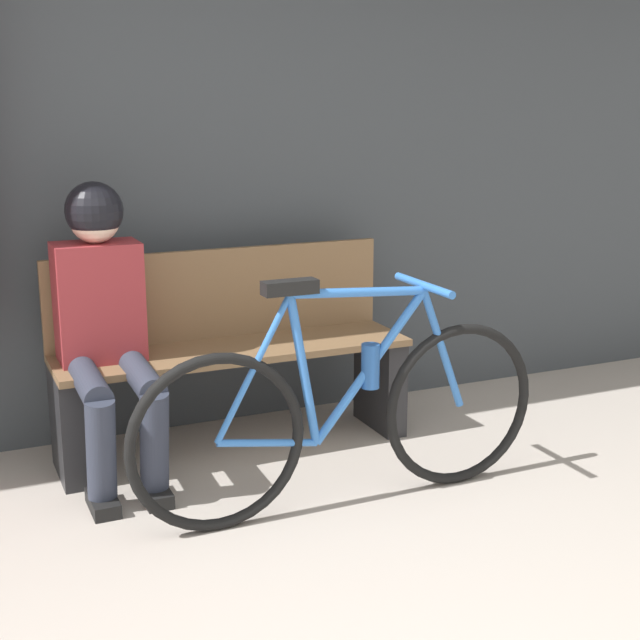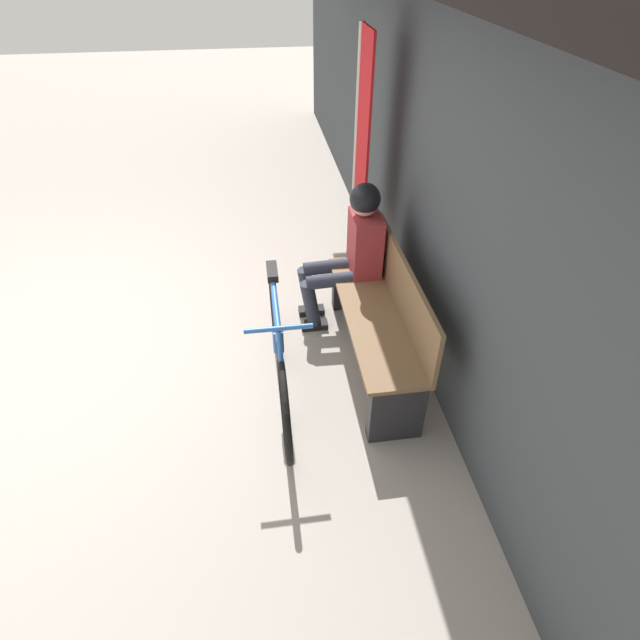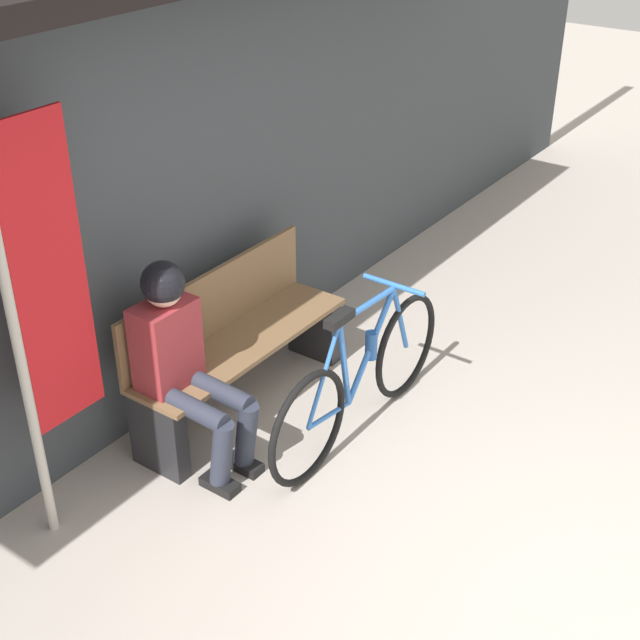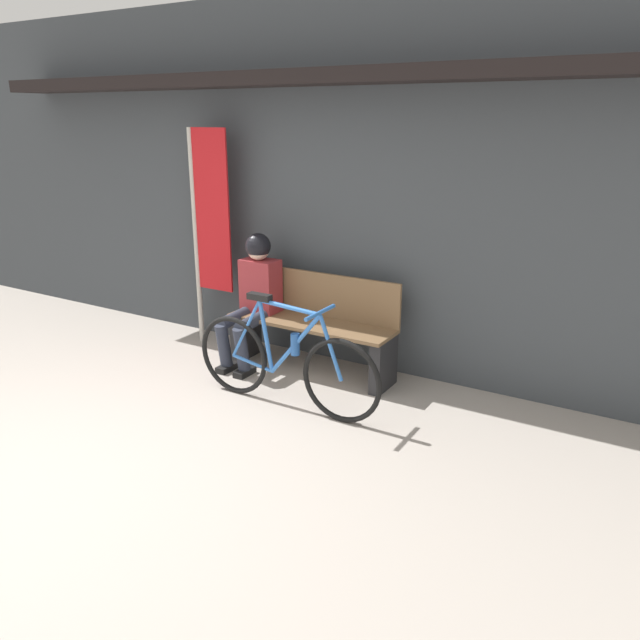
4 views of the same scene
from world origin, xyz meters
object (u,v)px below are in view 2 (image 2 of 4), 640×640
(person_seated, at_px, (351,247))
(banner_pole, at_px, (361,144))
(park_bench_near, at_px, (380,319))
(bicycle, at_px, (279,351))

(person_seated, height_order, banner_pole, banner_pole)
(person_seated, bearing_deg, banner_pole, 164.59)
(park_bench_near, bearing_deg, banner_pole, 176.97)
(bicycle, bearing_deg, banner_pole, 150.03)
(bicycle, bearing_deg, park_bench_near, 104.85)
(banner_pole, bearing_deg, bicycle, -29.97)
(person_seated, bearing_deg, bicycle, -40.00)
(park_bench_near, height_order, person_seated, person_seated)
(bicycle, relative_size, person_seated, 1.39)
(banner_pole, bearing_deg, park_bench_near, -3.03)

